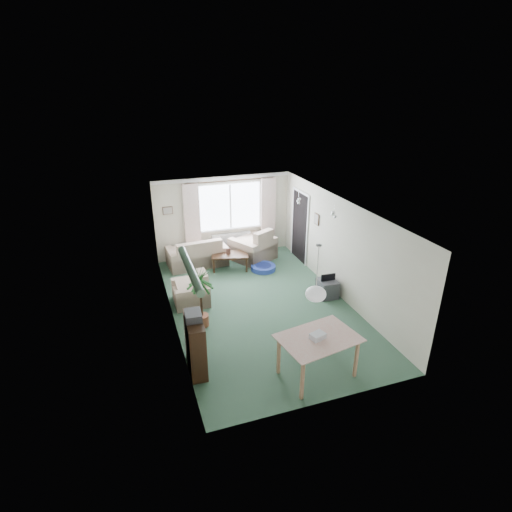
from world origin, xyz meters
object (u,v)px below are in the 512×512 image
object	(u,v)px
armchair_left	(190,288)
dining_table	(317,357)
armchair_corner	(253,244)
tv_cube	(327,288)
houseplant	(201,297)
coffee_table	(230,262)
pet_bed	(263,268)
sofa	(197,252)
bookshelf	(195,344)

from	to	relation	value
armchair_left	dining_table	size ratio (longest dim) A/B	0.67
armchair_corner	dining_table	xyz separation A→B (m)	(-0.55, -5.24, -0.10)
armchair_left	dining_table	bearing A→B (deg)	27.14
tv_cube	houseplant	bearing A→B (deg)	-172.45
tv_cube	coffee_table	bearing A→B (deg)	131.09
armchair_left	tv_cube	bearing A→B (deg)	76.69
armchair_left	coffee_table	distance (m)	2.03
coffee_table	pet_bed	distance (m)	0.94
sofa	houseplant	world-z (taller)	houseplant
armchair_corner	tv_cube	distance (m)	2.93
sofa	pet_bed	distance (m)	1.95
tv_cube	pet_bed	world-z (taller)	tv_cube
tv_cube	pet_bed	distance (m)	2.15
coffee_table	pet_bed	xyz separation A→B (m)	(0.85, -0.36, -0.16)
bookshelf	pet_bed	distance (m)	4.41
coffee_table	houseplant	size ratio (longest dim) A/B	0.72
armchair_corner	pet_bed	size ratio (longest dim) A/B	1.59
coffee_table	pet_bed	bearing A→B (deg)	-22.95
coffee_table	houseplant	world-z (taller)	houseplant
coffee_table	tv_cube	xyz separation A→B (m)	(1.82, -2.28, -0.01)
sofa	dining_table	bearing A→B (deg)	96.83
dining_table	pet_bed	bearing A→B (deg)	82.52
sofa	pet_bed	world-z (taller)	sofa
armchair_left	pet_bed	bearing A→B (deg)	117.31
tv_cube	pet_bed	size ratio (longest dim) A/B	0.70
tv_cube	sofa	bearing A→B (deg)	135.19
sofa	armchair_left	distance (m)	2.14
coffee_table	pet_bed	size ratio (longest dim) A/B	1.46
bookshelf	tv_cube	xyz separation A→B (m)	(3.54, 1.64, -0.31)
sofa	coffee_table	bearing A→B (deg)	140.15
tv_cube	bookshelf	bearing A→B (deg)	-152.83
houseplant	coffee_table	bearing A→B (deg)	62.62
armchair_left	sofa	bearing A→B (deg)	165.32
dining_table	tv_cube	bearing A→B (deg)	58.22
sofa	armchair_corner	bearing A→B (deg)	171.58
armchair_corner	coffee_table	size ratio (longest dim) A/B	1.09
armchair_left	pet_bed	world-z (taller)	armchair_left
coffee_table	pet_bed	world-z (taller)	coffee_table
armchair_left	tv_cube	distance (m)	3.30
sofa	armchair_left	xyz separation A→B (m)	(-0.56, -2.07, -0.04)
armchair_corner	houseplant	bearing A→B (deg)	26.06
sofa	armchair_corner	world-z (taller)	armchair_corner
armchair_left	coffee_table	bearing A→B (deg)	137.77
dining_table	pet_bed	distance (m)	4.46
armchair_corner	armchair_left	size ratio (longest dim) A/B	1.30
armchair_left	dining_table	xyz separation A→B (m)	(1.65, -3.28, 0.02)
sofa	houseplant	xyz separation A→B (m)	(-0.51, -3.14, 0.28)
houseplant	tv_cube	distance (m)	3.20
sofa	pet_bed	size ratio (longest dim) A/B	2.40
armchair_corner	tv_cube	size ratio (longest dim) A/B	2.27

